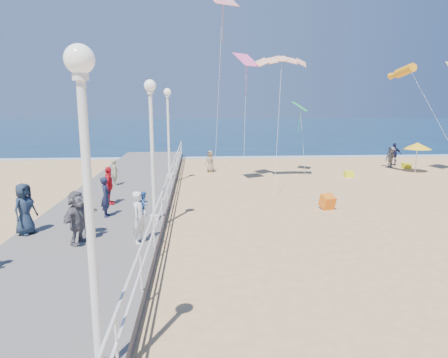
{
  "coord_description": "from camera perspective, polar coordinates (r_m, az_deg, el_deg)",
  "views": [
    {
      "loc": [
        -3.68,
        -15.1,
        4.88
      ],
      "look_at": [
        -2.5,
        2.0,
        1.6
      ],
      "focal_mm": 32.0,
      "sensor_mm": 36.0,
      "label": 1
    }
  ],
  "objects": [
    {
      "name": "kite_diamond_green",
      "position": [
        28.3,
        10.79,
        10.15
      ],
      "size": [
        1.37,
        1.46,
        0.64
      ],
      "primitive_type": "cube",
      "rotation": [
        0.57,
        0.0,
        1.17
      ],
      "color": "green"
    },
    {
      "name": "lamp_post_mid",
      "position": [
        15.24,
        -10.29,
        6.07
      ],
      "size": [
        0.44,
        0.44,
        5.32
      ],
      "color": "white",
      "rests_on": "boardwalk"
    },
    {
      "name": "beach_walker_b",
      "position": [
        34.15,
        23.13,
        3.26
      ],
      "size": [
        1.13,
        0.76,
        1.79
      ],
      "primitive_type": "imported",
      "rotation": [
        0.0,
        0.0,
        2.8
      ],
      "color": "#1A1835",
      "rests_on": "ground"
    },
    {
      "name": "box_kite",
      "position": [
        19.16,
        14.54,
        -3.35
      ],
      "size": [
        0.71,
        0.82,
        0.74
      ],
      "primitive_type": "cube",
      "rotation": [
        0.31,
        0.0,
        0.25
      ],
      "color": "#F03C0E",
      "rests_on": "ground"
    },
    {
      "name": "kite_windsock",
      "position": [
        28.59,
        24.46,
        13.91
      ],
      "size": [
        0.99,
        2.59,
        1.06
      ],
      "primitive_type": "cylinder",
      "rotation": [
        1.36,
        0.0,
        0.17
      ],
      "color": "orange"
    },
    {
      "name": "ocean",
      "position": [
        80.33,
        -1.32,
        7.37
      ],
      "size": [
        160.0,
        90.0,
        0.05
      ],
      "primitive_type": "cube",
      "color": "#0C2748",
      "rests_on": "ground"
    },
    {
      "name": "spectator_6",
      "position": [
        22.72,
        -15.31,
        0.93
      ],
      "size": [
        0.46,
        0.59,
        1.44
      ],
      "primitive_type": "imported",
      "rotation": [
        0.0,
        0.0,
        1.8
      ],
      "color": "#949466",
      "rests_on": "boardwalk"
    },
    {
      "name": "kite_diamond_pink",
      "position": [
        24.64,
        3.21,
        16.64
      ],
      "size": [
        1.68,
        1.65,
        0.81
      ],
      "primitive_type": "cube",
      "rotation": [
        0.65,
        0.0,
        0.71
      ],
      "color": "pink"
    },
    {
      "name": "spectator_2",
      "position": [
        14.39,
        -19.18,
        -5.01
      ],
      "size": [
        0.59,
        0.94,
        1.4
      ],
      "primitive_type": "imported",
      "rotation": [
        0.0,
        0.0,
        1.49
      ],
      "color": "slate",
      "rests_on": "boardwalk"
    },
    {
      "name": "spectator_0",
      "position": [
        16.55,
        -16.52,
        -2.45
      ],
      "size": [
        0.44,
        0.62,
        1.61
      ],
      "primitive_type": "imported",
      "rotation": [
        0.0,
        0.0,
        1.67
      ],
      "color": "#181C35",
      "rests_on": "boardwalk"
    },
    {
      "name": "beach_walker_c",
      "position": [
        28.51,
        -1.99,
        2.55
      ],
      "size": [
        0.89,
        0.87,
        1.55
      ],
      "primitive_type": "imported",
      "rotation": [
        0.0,
        0.0,
        -0.73
      ],
      "color": "#83745A",
      "rests_on": "ground"
    },
    {
      "name": "lamp_post_near",
      "position": [
        6.44,
        -18.91,
        -0.69
      ],
      "size": [
        0.44,
        0.44,
        5.32
      ],
      "color": "white",
      "rests_on": "boardwalk"
    },
    {
      "name": "railing",
      "position": [
        15.59,
        -8.89,
        -2.77
      ],
      "size": [
        0.05,
        42.0,
        0.55
      ],
      "color": "white",
      "rests_on": "boardwalk"
    },
    {
      "name": "lamp_post_far",
      "position": [
        24.18,
        -7.98,
        7.85
      ],
      "size": [
        0.44,
        0.44,
        5.32
      ],
      "color": "white",
      "rests_on": "boardwalk"
    },
    {
      "name": "beach_chair_left",
      "position": [
        27.85,
        17.4,
        0.67
      ],
      "size": [
        0.55,
        0.55,
        0.4
      ],
      "primitive_type": "cube",
      "color": "#F8FF1A",
      "rests_on": "ground"
    },
    {
      "name": "beach_umbrella",
      "position": [
        31.16,
        25.91,
        4.28
      ],
      "size": [
        1.9,
        1.9,
        2.14
      ],
      "color": "white",
      "rests_on": "ground"
    },
    {
      "name": "beach_chair_right",
      "position": [
        33.21,
        24.6,
        1.75
      ],
      "size": [
        0.55,
        0.55,
        0.4
      ],
      "primitive_type": "cube",
      "color": "yellow",
      "rests_on": "ground"
    },
    {
      "name": "woman_holding_toddler",
      "position": [
        13.19,
        -12.0,
        -5.37
      ],
      "size": [
        0.61,
        0.73,
        1.71
      ],
      "primitive_type": "imported",
      "rotation": [
        0.0,
        0.0,
        1.2
      ],
      "color": "white",
      "rests_on": "boardwalk"
    },
    {
      "name": "ground",
      "position": [
        16.29,
        9.36,
        -6.75
      ],
      "size": [
        160.0,
        160.0,
        0.0
      ],
      "primitive_type": "plane",
      "color": "tan",
      "rests_on": "ground"
    },
    {
      "name": "spectator_5",
      "position": [
        13.66,
        -20.22,
        -5.16
      ],
      "size": [
        1.03,
        1.7,
        1.75
      ],
      "primitive_type": "imported",
      "rotation": [
        0.0,
        0.0,
        1.23
      ],
      "color": "#5E5C61",
      "rests_on": "boardwalk"
    },
    {
      "name": "spectator_3",
      "position": [
        18.47,
        -16.12,
        -0.92
      ],
      "size": [
        0.48,
        1.03,
        1.71
      ],
      "primitive_type": "imported",
      "rotation": [
        0.0,
        0.0,
        1.64
      ],
      "color": "red",
      "rests_on": "boardwalk"
    },
    {
      "name": "spectator_4",
      "position": [
        15.33,
        -26.59,
        -3.84
      ],
      "size": [
        0.89,
        1.04,
        1.8
      ],
      "primitive_type": "imported",
      "rotation": [
        0.0,
        0.0,
        1.13
      ],
      "color": "#1B293C",
      "rests_on": "boardwalk"
    },
    {
      "name": "beach_walker_a",
      "position": [
        32.85,
        22.75,
        2.87
      ],
      "size": [
        1.17,
        0.87,
        1.61
      ],
      "primitive_type": "imported",
      "rotation": [
        0.0,
        0.0,
        0.29
      ],
      "color": "#505255",
      "rests_on": "ground"
    },
    {
      "name": "kite_parafoil",
      "position": [
        24.4,
        8.24,
        16.63
      ],
      "size": [
        2.99,
        0.94,
        0.65
      ],
      "primitive_type": null,
      "rotation": [
        0.44,
        0.0,
        0.0
      ],
      "color": "#EC581B"
    },
    {
      "name": "surf_line",
      "position": [
        36.11,
        1.94,
        3.12
      ],
      "size": [
        160.0,
        1.2,
        0.04
      ],
      "primitive_type": "cube",
      "color": "white",
      "rests_on": "ground"
    },
    {
      "name": "boardwalk",
      "position": [
        16.26,
        -17.47,
        -6.41
      ],
      "size": [
        5.0,
        44.0,
        0.4
      ],
      "primitive_type": "cube",
      "color": "slate",
      "rests_on": "ground"
    },
    {
      "name": "kite_diamond_redwhite",
      "position": [
        22.09,
        -0.17,
        24.24
      ],
      "size": [
        1.69,
        1.59,
        0.76
      ],
      "primitive_type": "cube",
      "rotation": [
        0.59,
        0.0,
        0.44
      ],
      "color": "red"
    },
    {
      "name": "toddler_held",
      "position": [
        13.21,
        -11.33,
        -3.49
      ],
      "size": [
        0.44,
        0.49,
        0.82
      ],
      "primitive_type": "imported",
      "rotation": [
        0.0,
        0.0,
        1.2
      ],
      "color": "blue",
      "rests_on": "boardwalk"
    }
  ]
}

